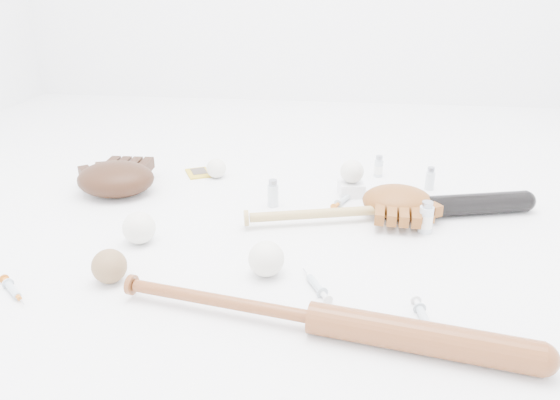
# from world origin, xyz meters

# --- Properties ---
(bat_dark) EXTENTS (0.84, 0.28, 0.06)m
(bat_dark) POSITION_xyz_m (0.30, 0.08, 0.03)
(bat_dark) COLOR black
(bat_dark) RESTS_ON ground
(bat_wood) EXTENTS (0.85, 0.21, 0.06)m
(bat_wood) POSITION_xyz_m (0.13, -0.45, 0.03)
(bat_wood) COLOR brown
(bat_wood) RESTS_ON ground
(glove_dark) EXTENTS (0.29, 0.29, 0.10)m
(glove_dark) POSITION_xyz_m (-0.52, 0.17, 0.05)
(glove_dark) COLOR black
(glove_dark) RESTS_ON ground
(glove_tan) EXTENTS (0.25, 0.25, 0.09)m
(glove_tan) POSITION_xyz_m (0.33, 0.12, 0.04)
(glove_tan) COLOR brown
(glove_tan) RESTS_ON ground
(trading_card) EXTENTS (0.11, 0.12, 0.01)m
(trading_card) POSITION_xyz_m (-0.32, 0.37, 0.00)
(trading_card) COLOR gold
(trading_card) RESTS_ON ground
(pedestal) EXTENTS (0.09, 0.09, 0.04)m
(pedestal) POSITION_xyz_m (0.20, 0.25, 0.02)
(pedestal) COLOR white
(pedestal) RESTS_ON ground
(baseball_on_pedestal) EXTENTS (0.07, 0.07, 0.07)m
(baseball_on_pedestal) POSITION_xyz_m (0.20, 0.25, 0.08)
(baseball_on_pedestal) COLOR silver
(baseball_on_pedestal) RESTS_ON pedestal
(baseball_left) EXTENTS (0.08, 0.08, 0.08)m
(baseball_left) POSITION_xyz_m (-0.34, -0.14, 0.04)
(baseball_left) COLOR silver
(baseball_left) RESTS_ON ground
(baseball_upper) EXTENTS (0.07, 0.07, 0.07)m
(baseball_upper) POSITION_xyz_m (-0.25, 0.35, 0.03)
(baseball_upper) COLOR silver
(baseball_upper) RESTS_ON ground
(baseball_mid) EXTENTS (0.08, 0.08, 0.08)m
(baseball_mid) POSITION_xyz_m (0.01, -0.25, 0.04)
(baseball_mid) COLOR silver
(baseball_mid) RESTS_ON ground
(baseball_aged) EXTENTS (0.08, 0.08, 0.08)m
(baseball_aged) POSITION_xyz_m (-0.34, -0.32, 0.04)
(baseball_aged) COLOR brown
(baseball_aged) RESTS_ON ground
(syringe_0) EXTENTS (0.13, 0.12, 0.02)m
(syringe_0) POSITION_xyz_m (-0.53, -0.40, 0.01)
(syringe_0) COLOR #ADBCC6
(syringe_0) RESTS_ON ground
(syringe_1) EXTENTS (0.09, 0.15, 0.02)m
(syringe_1) POSITION_xyz_m (0.12, -0.30, 0.01)
(syringe_1) COLOR #ADBCC6
(syringe_1) RESTS_ON ground
(syringe_2) EXTENTS (0.09, 0.15, 0.02)m
(syringe_2) POSITION_xyz_m (0.18, 0.18, 0.01)
(syringe_2) COLOR #ADBCC6
(syringe_2) RESTS_ON ground
(syringe_3) EXTENTS (0.05, 0.16, 0.02)m
(syringe_3) POSITION_xyz_m (0.34, -0.40, 0.01)
(syringe_3) COLOR #ADBCC6
(syringe_3) RESTS_ON ground
(vial_0) EXTENTS (0.03, 0.03, 0.07)m
(vial_0) POSITION_xyz_m (0.44, 0.33, 0.04)
(vial_0) COLOR silver
(vial_0) RESTS_ON ground
(vial_1) EXTENTS (0.03, 0.03, 0.07)m
(vial_1) POSITION_xyz_m (0.29, 0.42, 0.04)
(vial_1) COLOR silver
(vial_1) RESTS_ON ground
(vial_2) EXTENTS (0.03, 0.03, 0.08)m
(vial_2) POSITION_xyz_m (-0.03, 0.14, 0.04)
(vial_2) COLOR silver
(vial_2) RESTS_ON ground
(vial_3) EXTENTS (0.04, 0.04, 0.09)m
(vial_3) POSITION_xyz_m (0.39, 0.02, 0.04)
(vial_3) COLOR silver
(vial_3) RESTS_ON ground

